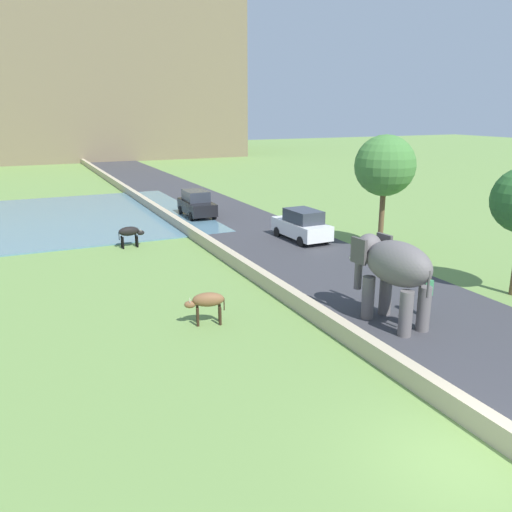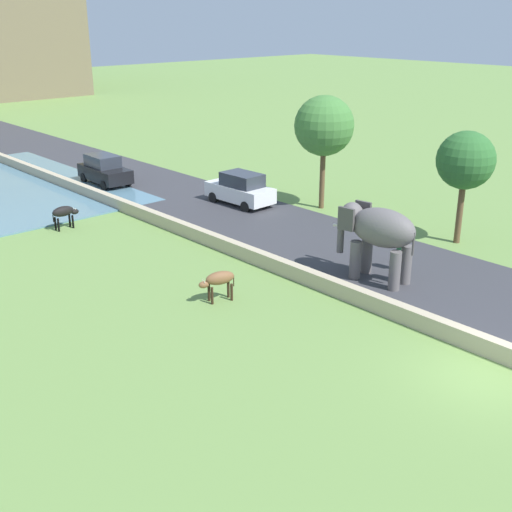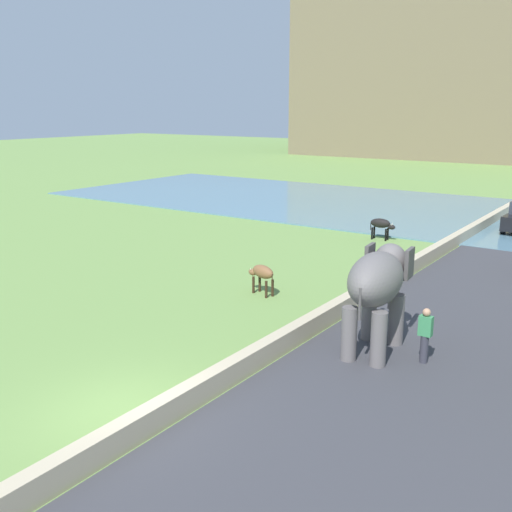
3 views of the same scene
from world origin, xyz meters
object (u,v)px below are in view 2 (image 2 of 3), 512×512
object	(u,v)px
elephant	(377,232)
car_white	(240,189)
person_beside_elephant	(401,252)
car_black	(104,170)
cow_black	(64,212)
cow_brown	(219,280)

from	to	relation	value
elephant	car_white	xyz separation A→B (m)	(3.18, 11.66, -1.14)
person_beside_elephant	car_white	world-z (taller)	car_white
car_black	cow_black	size ratio (longest dim) A/B	2.91
cow_brown	cow_black	bearing A→B (deg)	90.83
person_beside_elephant	car_white	distance (m)	11.91
elephant	cow_black	bearing A→B (deg)	112.57
person_beside_elephant	cow_black	distance (m)	16.18
elephant	car_black	distance (m)	20.73
car_white	cow_black	distance (m)	9.46
elephant	cow_black	size ratio (longest dim) A/B	2.54
car_black	cow_brown	bearing A→B (deg)	-107.74
person_beside_elephant	cow_black	bearing A→B (deg)	117.30
elephant	cow_brown	bearing A→B (deg)	155.44
car_white	elephant	bearing A→B (deg)	-105.24
person_beside_elephant	car_white	size ratio (longest dim) A/B	0.40
car_white	cow_black	xyz separation A→B (m)	(-9.10, 2.59, -0.06)
person_beside_elephant	cow_brown	world-z (taller)	person_beside_elephant
elephant	car_black	world-z (taller)	elephant
elephant	person_beside_elephant	xyz separation A→B (m)	(1.50, -0.13, -1.16)
cow_black	car_white	bearing A→B (deg)	-15.88
elephant	person_beside_elephant	world-z (taller)	elephant
car_white	car_black	size ratio (longest dim) A/B	1.00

